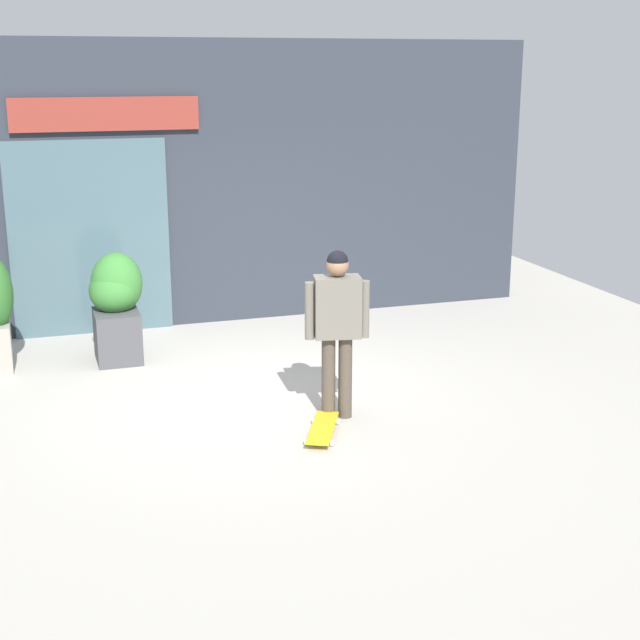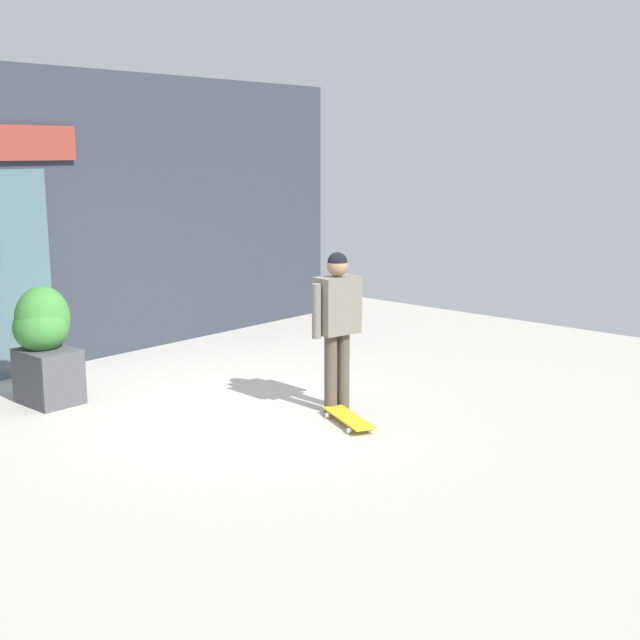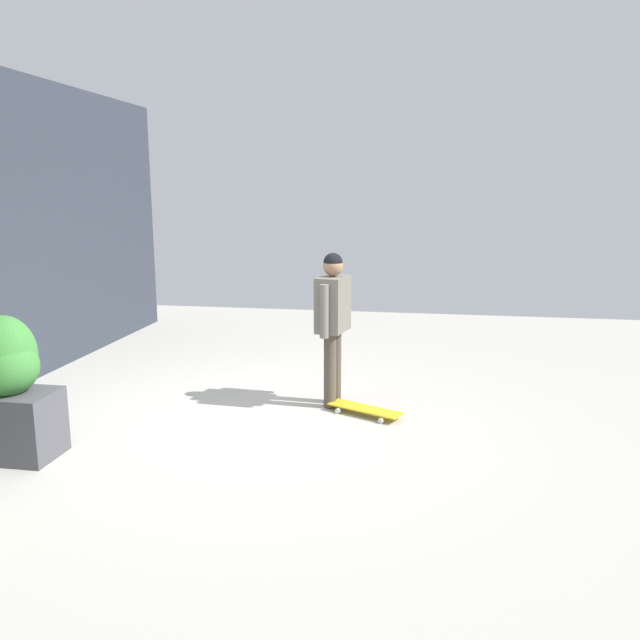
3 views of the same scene
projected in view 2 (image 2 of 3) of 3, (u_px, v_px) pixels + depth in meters
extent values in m
plane|color=#B2ADA3|center=(246.00, 408.00, 8.64)|extent=(12.00, 12.00, 0.00)
cube|color=#2D333D|center=(70.00, 218.00, 10.28)|extent=(8.95, 0.25, 3.57)
cylinder|color=#4C4238|center=(343.00, 371.00, 8.55)|extent=(0.13, 0.13, 0.81)
cylinder|color=#4C4238|center=(331.00, 373.00, 8.45)|extent=(0.13, 0.13, 0.81)
cube|color=#6B665B|center=(337.00, 305.00, 8.36)|extent=(0.47, 0.34, 0.57)
cylinder|color=#6B665B|center=(357.00, 305.00, 8.52)|extent=(0.09, 0.09, 0.54)
cylinder|color=#6B665B|center=(317.00, 311.00, 8.21)|extent=(0.09, 0.09, 0.54)
sphere|color=#997051|center=(337.00, 266.00, 8.28)|extent=(0.21, 0.21, 0.21)
sphere|color=black|center=(337.00, 262.00, 8.28)|extent=(0.20, 0.20, 0.20)
cube|color=gold|center=(349.00, 418.00, 8.13)|extent=(0.53, 0.80, 0.02)
cylinder|color=silver|center=(371.00, 428.00, 7.95)|extent=(0.05, 0.06, 0.05)
cylinder|color=silver|center=(349.00, 431.00, 7.86)|extent=(0.05, 0.06, 0.05)
cylinder|color=silver|center=(348.00, 413.00, 8.41)|extent=(0.05, 0.06, 0.05)
cylinder|color=silver|center=(327.00, 416.00, 8.32)|extent=(0.05, 0.06, 0.05)
cube|color=#47474C|center=(49.00, 376.00, 8.78)|extent=(0.49, 0.62, 0.58)
ellipsoid|color=#387A33|center=(41.00, 328.00, 8.74)|extent=(0.56, 0.58, 0.51)
ellipsoid|color=#387A33|center=(42.00, 319.00, 8.76)|extent=(0.57, 0.53, 0.70)
ellipsoid|color=#387A33|center=(45.00, 325.00, 8.80)|extent=(0.39, 0.54, 0.54)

